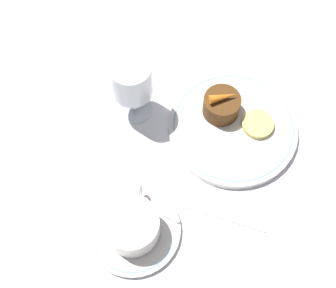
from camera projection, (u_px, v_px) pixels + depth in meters
ground_plane at (209, 141)px, 0.85m from camera, size 3.00×3.00×0.00m
dinner_plate at (233, 128)px, 0.86m from camera, size 0.24×0.24×0.01m
saucer at (134, 230)px, 0.77m from camera, size 0.16×0.16×0.01m
coffee_cup at (132, 226)px, 0.74m from camera, size 0.12×0.09×0.05m
spoon at (142, 202)px, 0.79m from camera, size 0.05×0.11×0.00m
wine_glass at (132, 82)px, 0.80m from camera, size 0.07×0.07×0.14m
fork at (200, 209)px, 0.79m from camera, size 0.04×0.19×0.01m
dessert_cake at (221, 105)px, 0.85m from camera, size 0.07×0.07×0.04m
carrot_garnish at (223, 97)px, 0.82m from camera, size 0.04×0.05×0.02m
pineapple_slice at (258, 124)px, 0.85m from camera, size 0.06×0.06×0.01m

